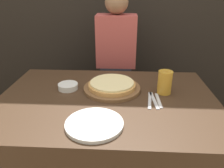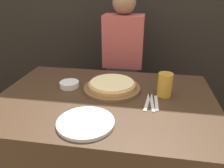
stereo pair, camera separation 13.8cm
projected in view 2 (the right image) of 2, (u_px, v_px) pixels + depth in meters
The scene contains 9 objects.
dining_table at pixel (106, 147), 1.45m from camera, with size 1.30×0.90×0.74m.
pizza_on_board at pixel (112, 86), 1.39m from camera, with size 0.36×0.36×0.06m.
beer_glass at pixel (165, 84), 1.29m from camera, with size 0.09×0.09×0.14m.
dinner_plate at pixel (86, 123), 1.04m from camera, with size 0.28×0.28×0.02m.
side_bowl at pixel (69, 84), 1.43m from camera, with size 0.13×0.13×0.04m.
fork at pixel (147, 102), 1.24m from camera, with size 0.04×0.20×0.00m.
dinner_knife at pixel (152, 102), 1.24m from camera, with size 0.04×0.20×0.00m.
spoon at pixel (156, 103), 1.23m from camera, with size 0.02×0.17×0.00m.
diner_person at pixel (123, 72), 1.92m from camera, with size 0.32×0.20×1.32m.
Camera 2 is at (0.23, -1.13, 1.34)m, focal length 35.00 mm.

